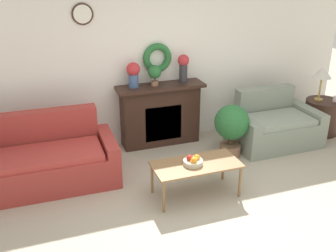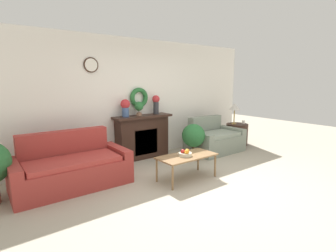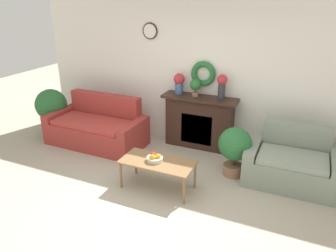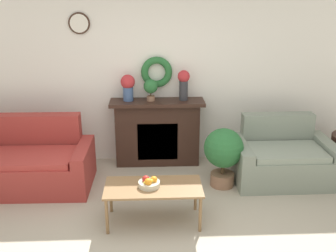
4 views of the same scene
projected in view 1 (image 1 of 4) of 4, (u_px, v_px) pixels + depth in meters
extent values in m
plane|color=#ADA38E|center=(219.00, 218.00, 4.57)|extent=(16.00, 16.00, 0.00)
cube|color=white|center=(155.00, 59.00, 6.12)|extent=(6.80, 0.06, 2.70)
cylinder|color=#382319|center=(82.00, 14.00, 5.46)|extent=(0.30, 0.02, 0.30)
cylinder|color=white|center=(83.00, 14.00, 5.45)|extent=(0.26, 0.01, 0.26)
torus|color=#286633|center=(157.00, 58.00, 6.04)|extent=(0.46, 0.10, 0.46)
cube|color=#331E16|center=(160.00, 116.00, 6.29)|extent=(1.24, 0.34, 0.94)
cube|color=black|center=(163.00, 123.00, 6.18)|extent=(0.59, 0.02, 0.57)
cube|color=orange|center=(164.00, 128.00, 6.20)|extent=(0.47, 0.01, 0.31)
cube|color=#331E16|center=(161.00, 87.00, 6.07)|extent=(1.38, 0.41, 0.05)
cube|color=#9E332D|center=(46.00, 173.00, 5.12)|extent=(1.53, 0.74, 0.43)
cube|color=#9E332D|center=(43.00, 142.00, 5.42)|extent=(1.52, 0.22, 0.91)
cube|color=#9E332D|center=(109.00, 155.00, 5.43)|extent=(0.18, 0.92, 0.57)
cube|color=#AD3832|center=(44.00, 155.00, 5.02)|extent=(1.47, 0.68, 0.08)
cube|color=gray|center=(278.00, 134.00, 6.27)|extent=(1.03, 0.71, 0.42)
cube|color=gray|center=(263.00, 112.00, 6.58)|extent=(1.02, 0.21, 0.86)
cube|color=gray|center=(242.00, 133.00, 6.14)|extent=(0.18, 0.90, 0.56)
cube|color=gray|center=(305.00, 123.00, 6.52)|extent=(0.18, 0.90, 0.56)
cube|color=gray|center=(279.00, 120.00, 6.17)|extent=(0.99, 0.66, 0.08)
cube|color=olive|center=(196.00, 164.00, 4.87)|extent=(1.09, 0.53, 0.03)
cylinder|color=olive|center=(164.00, 197.00, 4.60)|extent=(0.04, 0.04, 0.42)
cylinder|color=olive|center=(240.00, 182.00, 4.91)|extent=(0.04, 0.04, 0.42)
cylinder|color=olive|center=(152.00, 178.00, 4.99)|extent=(0.04, 0.04, 0.42)
cylinder|color=olive|center=(223.00, 165.00, 5.31)|extent=(0.04, 0.04, 0.42)
cylinder|color=beige|center=(193.00, 162.00, 4.83)|extent=(0.24, 0.24, 0.06)
sphere|color=#B2231E|center=(190.00, 158.00, 4.82)|extent=(0.08, 0.08, 0.08)
sphere|color=orange|center=(197.00, 158.00, 4.83)|extent=(0.08, 0.08, 0.08)
sphere|color=orange|center=(194.00, 160.00, 4.76)|extent=(0.08, 0.08, 0.08)
ellipsoid|color=yellow|center=(195.00, 159.00, 4.79)|extent=(0.17, 0.11, 0.04)
cylinder|color=#331E16|center=(322.00, 117.00, 6.75)|extent=(0.59, 0.59, 0.58)
cylinder|color=#B28E42|center=(318.00, 99.00, 6.66)|extent=(0.14, 0.14, 0.02)
cylinder|color=#B28E42|center=(320.00, 88.00, 6.58)|extent=(0.03, 0.03, 0.37)
cone|color=silver|center=(323.00, 72.00, 6.48)|extent=(0.30, 0.30, 0.19)
cylinder|color=silver|center=(335.00, 99.00, 6.57)|extent=(0.08, 0.08, 0.09)
cylinder|color=#3D5684|center=(134.00, 81.00, 5.92)|extent=(0.15, 0.15, 0.20)
sphere|color=#B72D33|center=(133.00, 69.00, 5.85)|extent=(0.21, 0.21, 0.21)
cylinder|color=#2D2D33|center=(183.00, 73.00, 6.15)|extent=(0.13, 0.13, 0.28)
sphere|color=#B72D33|center=(183.00, 60.00, 6.07)|extent=(0.18, 0.18, 0.18)
cylinder|color=#8E664C|center=(155.00, 83.00, 6.03)|extent=(0.12, 0.12, 0.07)
cylinder|color=#4C3823|center=(155.00, 79.00, 6.00)|extent=(0.02, 0.02, 0.06)
sphere|color=#286633|center=(155.00, 72.00, 5.96)|extent=(0.21, 0.21, 0.21)
cylinder|color=#8E664C|center=(230.00, 150.00, 6.02)|extent=(0.32, 0.32, 0.18)
cylinder|color=#4C3823|center=(231.00, 140.00, 5.96)|extent=(0.05, 0.05, 0.14)
sphere|color=#286633|center=(232.00, 122.00, 5.84)|extent=(0.53, 0.53, 0.53)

